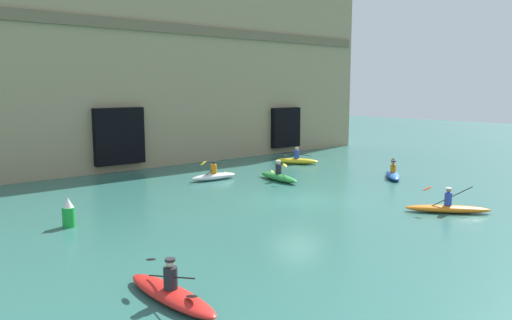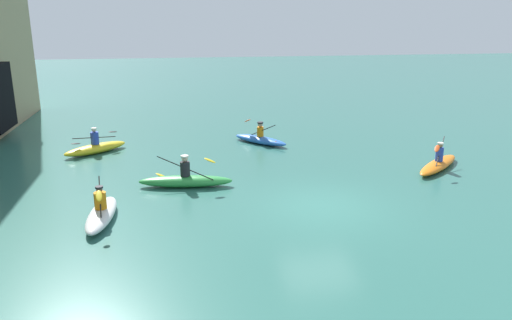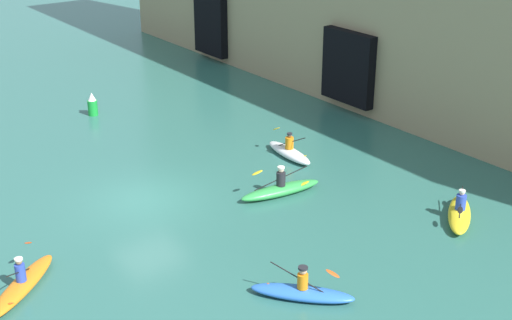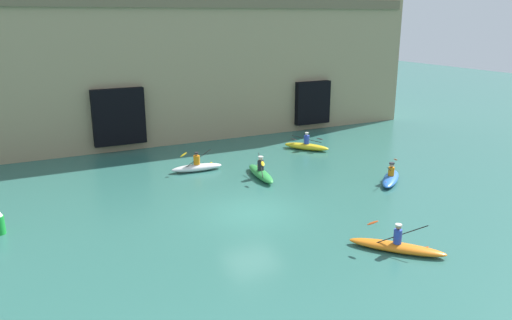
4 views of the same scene
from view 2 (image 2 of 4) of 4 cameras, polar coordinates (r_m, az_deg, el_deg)
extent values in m
plane|color=#2D665B|center=(16.42, 7.42, -5.22)|extent=(120.00, 120.00, 0.00)
ellipsoid|color=white|center=(15.79, -17.24, -5.98)|extent=(2.95, 0.96, 0.39)
cylinder|color=orange|center=(15.63, -17.37, -4.44)|extent=(0.36, 0.36, 0.51)
sphere|color=brown|center=(15.51, -17.48, -3.24)|extent=(0.18, 0.18, 0.18)
cylinder|color=#232328|center=(15.49, -17.50, -2.99)|extent=(0.23, 0.23, 0.06)
cylinder|color=black|center=(15.62, -17.38, -4.35)|extent=(1.80, 0.26, 0.95)
ellipsoid|color=yellow|center=(16.50, -17.26, -4.73)|extent=(0.43, 0.23, 0.24)
ellipsoid|color=yellow|center=(14.74, -17.52, -3.93)|extent=(0.43, 0.23, 0.24)
ellipsoid|color=yellow|center=(23.52, -17.85, 1.26)|extent=(2.47, 2.86, 0.41)
cylinder|color=#2D47B7|center=(23.41, -17.95, 2.39)|extent=(0.36, 0.36, 0.55)
sphere|color=beige|center=(23.33, -18.03, 3.26)|extent=(0.19, 0.19, 0.19)
cylinder|color=silver|center=(23.31, -18.04, 3.44)|extent=(0.23, 0.23, 0.06)
cylinder|color=black|center=(23.40, -17.96, 2.45)|extent=(1.25, 1.69, 0.29)
ellipsoid|color=black|center=(23.80, -16.06, 3.12)|extent=(0.41, 0.46, 0.10)
ellipsoid|color=black|center=(23.03, -19.92, 1.77)|extent=(0.41, 0.46, 0.10)
ellipsoid|color=green|center=(18.17, -8.05, -2.42)|extent=(1.13, 3.43, 0.41)
cylinder|color=#232328|center=(18.03, -8.10, -1.01)|extent=(0.35, 0.35, 0.53)
sphere|color=beige|center=(17.92, -8.15, 0.14)|extent=(0.22, 0.22, 0.22)
cylinder|color=silver|center=(17.90, -8.16, 0.42)|extent=(0.28, 0.28, 0.06)
cylinder|color=black|center=(18.02, -8.11, -0.93)|extent=(0.77, 1.97, 0.79)
ellipsoid|color=yellow|center=(17.65, -5.31, -0.05)|extent=(0.32, 0.47, 0.20)
ellipsoid|color=yellow|center=(18.43, -10.79, -1.76)|extent=(0.32, 0.47, 0.20)
ellipsoid|color=blue|center=(24.07, 0.49, 2.31)|extent=(2.77, 2.56, 0.35)
cylinder|color=orange|center=(23.97, 0.49, 3.25)|extent=(0.32, 0.32, 0.46)
sphere|color=tan|center=(23.90, 0.49, 4.07)|extent=(0.23, 0.23, 0.23)
cylinder|color=#232328|center=(23.88, 0.49, 4.29)|extent=(0.29, 0.29, 0.06)
cylinder|color=black|center=(23.97, 0.49, 3.31)|extent=(1.61, 1.18, 0.92)
ellipsoid|color=#D84C19|center=(24.48, -0.97, 4.53)|extent=(0.45, 0.39, 0.23)
ellipsoid|color=#D84C19|center=(23.48, 2.00, 2.04)|extent=(0.45, 0.39, 0.23)
ellipsoid|color=orange|center=(21.41, 20.11, -0.52)|extent=(2.89, 3.10, 0.32)
cylinder|color=#2D47B7|center=(21.29, 20.23, 0.61)|extent=(0.30, 0.30, 0.55)
sphere|color=#9E704C|center=(21.20, 20.32, 1.59)|extent=(0.20, 0.20, 0.20)
cylinder|color=silver|center=(21.18, 20.34, 1.79)|extent=(0.25, 0.25, 0.06)
cylinder|color=black|center=(21.29, 20.23, 0.68)|extent=(1.69, 1.29, 1.01)
ellipsoid|color=#D84C19|center=(22.29, 20.46, 0.16)|extent=(0.44, 0.40, 0.23)
ellipsoid|color=#D84C19|center=(20.28, 19.99, 1.25)|extent=(0.44, 0.40, 0.23)
camera|label=1|loc=(21.18, 85.56, -0.54)|focal=35.00mm
camera|label=3|loc=(39.85, 14.79, 24.14)|focal=50.00mm
camera|label=4|loc=(24.02, 69.33, 11.95)|focal=35.00mm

